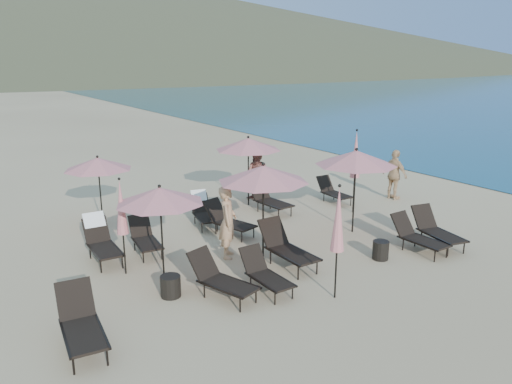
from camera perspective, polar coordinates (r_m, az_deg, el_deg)
ground at (r=12.49m, az=8.98°, el=-8.39°), size 800.00×800.00×0.00m
volcanic_headland at (r=321.67m, az=-19.96°, el=18.08°), size 690.00×690.00×55.00m
lounger_0 at (r=9.52m, az=-19.38°, el=-13.91°), size 0.81×1.76×0.98m
lounger_1 at (r=10.73m, az=-4.06°, el=-9.78°), size 1.08×1.72×0.93m
lounger_2 at (r=11.03m, az=1.03°, el=-9.25°), size 0.58×1.47×0.84m
lounger_3 at (r=12.26m, az=3.49°, el=-6.26°), size 0.69×1.78×1.02m
lounger_4 at (r=13.80m, az=17.96°, el=-4.77°), size 0.64×1.60×0.91m
lounger_5 at (r=14.39m, az=19.91°, el=-4.02°), size 0.98×1.77×0.96m
lounger_6 at (r=13.20m, az=-17.30°, el=-5.24°), size 0.67×1.72×1.06m
lounger_7 at (r=13.38m, az=-12.58°, el=-5.10°), size 0.74×1.55×0.86m
lounger_8 at (r=15.28m, az=-6.09°, el=-2.07°), size 0.89×1.61×0.95m
lounger_9 at (r=14.39m, az=-3.22°, el=-3.17°), size 1.04×1.73×0.93m
lounger_10 at (r=16.40m, az=1.50°, el=-0.78°), size 0.78×1.74×0.97m
lounger_11 at (r=17.78m, az=8.81°, el=0.10°), size 0.62×1.49×0.84m
umbrella_open_0 at (r=11.45m, az=-10.94°, el=-0.39°), size 2.04×2.04×2.19m
umbrella_open_1 at (r=12.28m, az=0.84°, el=2.10°), size 2.29×2.29×2.46m
umbrella_open_2 at (r=14.37m, az=11.37°, el=3.85°), size 2.32×2.32×2.50m
umbrella_open_3 at (r=15.50m, az=-17.62°, el=3.10°), size 2.00×2.00×2.16m
umbrella_open_4 at (r=16.85m, az=-0.89°, el=5.49°), size 2.24×2.24×2.41m
umbrella_closed_0 at (r=10.32m, az=9.37°, el=-3.18°), size 0.29×0.29×2.50m
umbrella_closed_1 at (r=16.37m, az=11.32°, el=4.17°), size 0.32×0.32×2.76m
umbrella_closed_2 at (r=11.79m, az=-15.16°, el=-1.75°), size 0.27×0.27×2.34m
side_table_0 at (r=10.96m, az=-9.74°, el=-10.56°), size 0.44×0.44×0.47m
side_table_1 at (r=13.06m, az=14.05°, el=-6.46°), size 0.41×0.41×0.48m
beachgoer_a at (r=12.62m, az=-3.24°, el=-3.41°), size 0.76×0.82×1.88m
beachgoer_b at (r=17.63m, az=0.18°, el=1.89°), size 1.01×1.10×1.82m
beachgoer_c at (r=18.50m, az=15.56°, el=1.92°), size 0.46×1.06×1.80m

